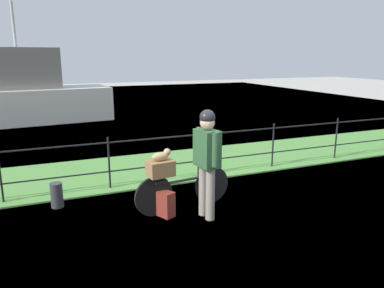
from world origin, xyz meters
TOP-DOWN VIEW (x-y plane):
  - ground_plane at (0.00, 0.00)m, footprint 60.00×60.00m
  - grass_strip at (0.00, 2.99)m, footprint 27.00×2.40m
  - harbor_water at (0.00, 11.04)m, footprint 30.00×30.00m
  - iron_fence at (0.00, 2.03)m, footprint 18.04×0.04m
  - bicycle_main at (-0.87, 0.65)m, footprint 1.69×0.28m
  - wooden_crate at (-1.26, 0.61)m, footprint 0.43×0.33m
  - terrier_dog at (-1.23, 0.61)m, footprint 0.32×0.17m
  - cyclist_person at (-0.64, 0.23)m, footprint 0.31×0.54m
  - backpack_on_paving at (-1.22, 0.51)m, footprint 0.28×0.33m
  - mooring_bollard at (-2.76, 1.53)m, footprint 0.20×0.20m
  - moored_boat_near at (-3.50, 10.54)m, footprint 6.51×3.03m

SIDE VIEW (x-z plane):
  - ground_plane at x=0.00m, z-range 0.00..0.00m
  - harbor_water at x=0.00m, z-range 0.00..0.00m
  - grass_strip at x=0.00m, z-range 0.00..0.03m
  - backpack_on_paving at x=-1.22m, z-range 0.00..0.40m
  - mooring_bollard at x=-2.76m, z-range 0.00..0.41m
  - bicycle_main at x=-0.87m, z-range 0.02..0.65m
  - iron_fence at x=0.00m, z-range 0.08..1.08m
  - wooden_crate at x=-1.26m, z-range 0.63..0.88m
  - terrier_dog at x=-1.23m, z-range 0.86..1.04m
  - moored_boat_near at x=-3.50m, z-range -1.17..3.15m
  - cyclist_person at x=-0.64m, z-range 0.16..1.84m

